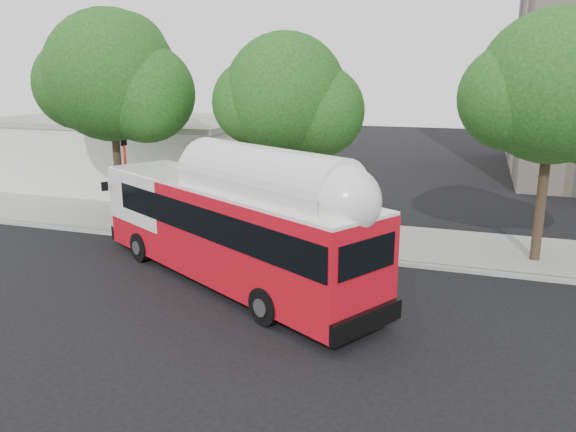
% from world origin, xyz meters
% --- Properties ---
extents(ground, '(120.00, 120.00, 0.00)m').
position_xyz_m(ground, '(0.00, 0.00, 0.00)').
color(ground, black).
rests_on(ground, ground).
extents(sidewalk, '(60.00, 5.00, 0.15)m').
position_xyz_m(sidewalk, '(0.00, 6.50, 0.07)').
color(sidewalk, gray).
rests_on(sidewalk, ground).
extents(curb_strip, '(60.00, 0.30, 0.15)m').
position_xyz_m(curb_strip, '(0.00, 3.90, 0.07)').
color(curb_strip, gray).
rests_on(curb_strip, ground).
extents(red_curb_segment, '(10.00, 0.32, 0.16)m').
position_xyz_m(red_curb_segment, '(-3.00, 3.90, 0.08)').
color(red_curb_segment, maroon).
rests_on(red_curb_segment, ground).
extents(street_tree_left, '(6.67, 5.80, 9.74)m').
position_xyz_m(street_tree_left, '(-8.53, 5.56, 6.60)').
color(street_tree_left, '#2D2116').
rests_on(street_tree_left, ground).
extents(street_tree_mid, '(5.75, 5.00, 8.62)m').
position_xyz_m(street_tree_mid, '(-0.59, 6.06, 5.91)').
color(street_tree_mid, '#2D2116').
rests_on(street_tree_mid, ground).
extents(street_tree_right, '(6.21, 5.40, 9.18)m').
position_xyz_m(street_tree_right, '(9.44, 5.86, 6.26)').
color(street_tree_right, '#2D2116').
rests_on(street_tree_right, ground).
extents(low_commercial_bldg, '(16.20, 10.20, 4.25)m').
position_xyz_m(low_commercial_bldg, '(-14.00, 14.00, 2.15)').
color(low_commercial_bldg, silver).
rests_on(low_commercial_bldg, ground).
extents(transit_bus, '(12.54, 8.46, 3.89)m').
position_xyz_m(transit_bus, '(-1.02, 0.27, 1.82)').
color(transit_bus, red).
rests_on(transit_bus, ground).
extents(signal_pole, '(0.12, 0.39, 4.13)m').
position_xyz_m(signal_pole, '(-7.91, 4.54, 2.12)').
color(signal_pole, red).
rests_on(signal_pole, ground).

